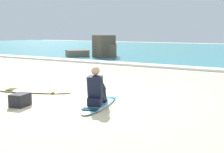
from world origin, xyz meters
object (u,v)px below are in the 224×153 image
at_px(surfer_seated, 96,90).
at_px(beach_bag, 20,100).
at_px(surfboard_spare_near, 34,91).
at_px(surfboard_main, 100,104).

xyz_separation_m(surfer_seated, beach_bag, (-1.69, -0.90, -0.28)).
bearing_deg(surfboard_spare_near, beach_bag, -54.86).
height_order(surfer_seated, beach_bag, surfer_seated).
distance_m(surfboard_main, surfboard_spare_near, 2.65).
bearing_deg(surfer_seated, surfboard_spare_near, 168.73).
height_order(surfboard_main, beach_bag, beach_bag).
relative_size(surfer_seated, surfboard_spare_near, 0.40).
xyz_separation_m(surfer_seated, surfboard_spare_near, (-2.70, 0.54, -0.40)).
relative_size(surfer_seated, beach_bag, 1.97).
relative_size(surfboard_main, surfer_seated, 2.43).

